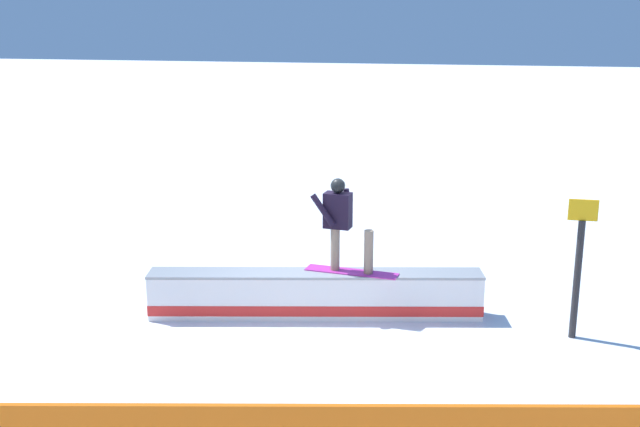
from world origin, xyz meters
TOP-DOWN VIEW (x-y plane):
  - ground_plane at (0.00, 0.00)m, footprint 120.00×120.00m
  - grind_box at (0.00, 0.00)m, footprint 5.08×1.50m
  - snowboarder at (-0.38, -0.13)m, footprint 1.45×0.46m
  - trail_marker at (-3.80, -0.01)m, footprint 0.40×0.10m

SIDE VIEW (x-z plane):
  - ground_plane at x=0.00m, z-range 0.00..0.00m
  - grind_box at x=0.00m, z-range -0.03..0.69m
  - trail_marker at x=-3.80m, z-range 0.07..2.12m
  - snowboarder at x=-0.38m, z-range 0.79..2.23m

